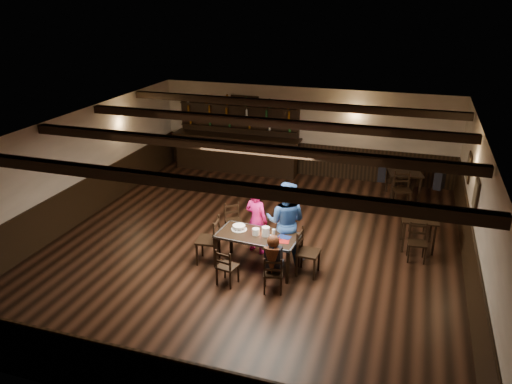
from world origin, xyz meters
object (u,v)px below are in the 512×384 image
(chair_near_left, at_px, (226,265))
(woman_pink, at_px, (256,220))
(dining_table, at_px, (258,238))
(bar_counter, at_px, (237,148))
(cake, at_px, (239,228))
(man_blue, at_px, (286,222))
(chair_near_right, at_px, (273,272))

(chair_near_left, xyz_separation_m, woman_pink, (0.14, 1.49, 0.29))
(dining_table, height_order, bar_counter, bar_counter)
(chair_near_left, xyz_separation_m, cake, (-0.06, 0.94, 0.34))
(bar_counter, bearing_deg, dining_table, -66.10)
(chair_near_left, bearing_deg, man_blue, 58.31)
(dining_table, height_order, cake, cake)
(dining_table, distance_m, bar_counter, 6.12)
(woman_pink, xyz_separation_m, bar_counter, (-2.24, 4.94, -0.02))
(chair_near_left, distance_m, chair_near_right, 0.94)
(chair_near_right, bearing_deg, cake, 137.47)
(chair_near_right, height_order, cake, cake)
(chair_near_right, height_order, woman_pink, woman_pink)
(woman_pink, distance_m, man_blue, 0.72)
(man_blue, bearing_deg, chair_near_right, 93.84)
(man_blue, distance_m, cake, 0.98)
(dining_table, distance_m, chair_near_right, 1.01)
(chair_near_left, bearing_deg, bar_counter, 108.03)
(chair_near_right, xyz_separation_m, man_blue, (-0.11, 1.32, 0.43))
(man_blue, bearing_deg, woman_pink, -13.08)
(chair_near_left, height_order, cake, cake)
(dining_table, distance_m, cake, 0.47)
(woman_pink, bearing_deg, cake, 87.59)
(dining_table, bearing_deg, cake, 166.81)
(chair_near_right, bearing_deg, man_blue, 94.82)
(woman_pink, xyz_separation_m, man_blue, (0.69, -0.15, 0.14))
(woman_pink, relative_size, cake, 4.56)
(bar_counter, bearing_deg, cake, -69.65)
(cake, bearing_deg, bar_counter, 110.35)
(chair_near_left, height_order, chair_near_right, same)
(dining_table, bearing_deg, woman_pink, 110.39)
(cake, xyz_separation_m, bar_counter, (-2.03, 5.49, -0.07))
(woman_pink, bearing_deg, chair_near_left, 102.31)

